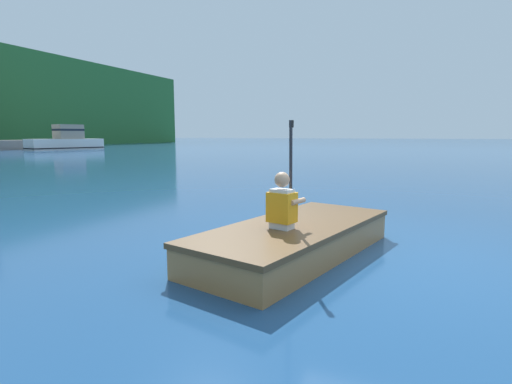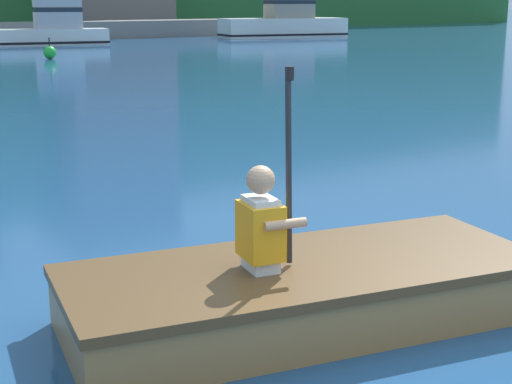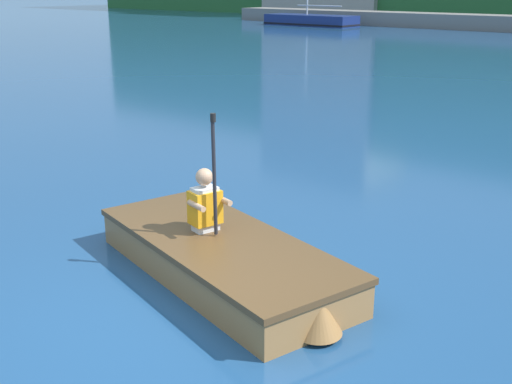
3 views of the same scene
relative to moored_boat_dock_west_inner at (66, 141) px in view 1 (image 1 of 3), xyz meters
The scene contains 4 objects.
ground_plane 39.27m from the moored_boat_dock_west_inner, 126.70° to the right, with size 300.00×300.00×0.00m, color navy.
moored_boat_dock_west_inner is the anchor object (origin of this frame).
rowboat_foreground 38.66m from the moored_boat_dock_west_inner, 127.93° to the right, with size 3.17×1.83×0.38m.
person_paddler 38.80m from the moored_boat_dock_west_inner, 128.37° to the right, with size 0.39×0.41×1.20m.
Camera 1 is at (-4.73, -0.39, 1.41)m, focal length 28.00 mm.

